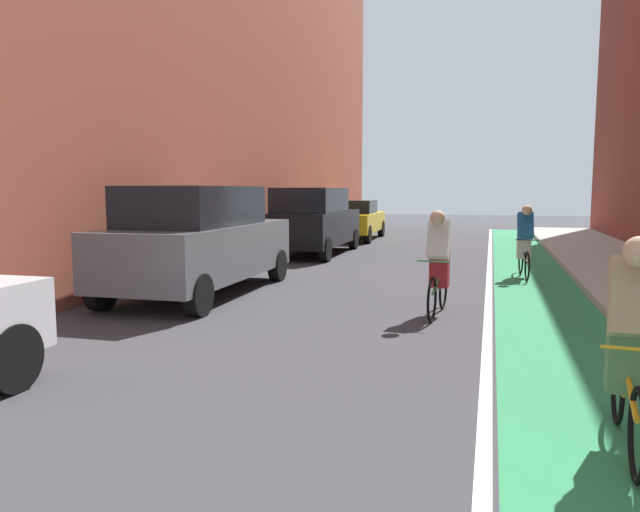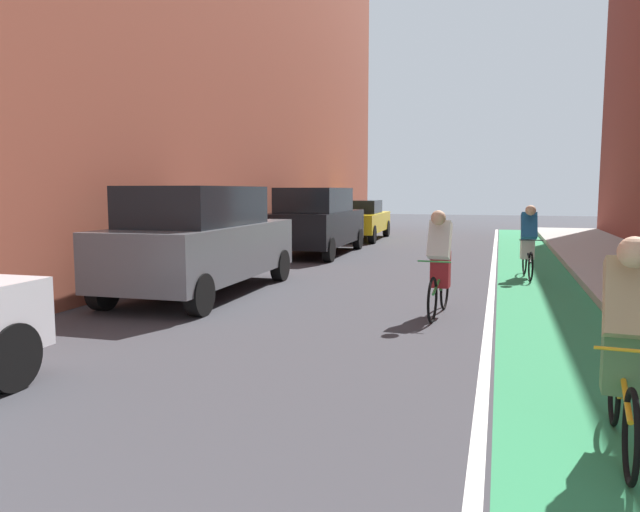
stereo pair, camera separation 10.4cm
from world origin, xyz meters
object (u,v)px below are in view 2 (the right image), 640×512
at_px(parked_suv_gray, 201,239).
at_px(parked_sedan_yellow_cab, 359,219).
at_px(parked_suv_black, 316,220).
at_px(cyclist_mid, 440,263).
at_px(cyclist_lead, 625,338).
at_px(cyclist_trailing, 528,241).

relative_size(parked_suv_gray, parked_sedan_yellow_cab, 1.04).
bearing_deg(parked_suv_black, cyclist_mid, -60.75).
relative_size(cyclist_lead, cyclist_mid, 0.98).
bearing_deg(cyclist_lead, parked_sedan_yellow_cab, 108.96).
xyz_separation_m(parked_suv_gray, parked_suv_black, (-0.00, 7.13, -0.00)).
xyz_separation_m(parked_suv_black, parked_sedan_yellow_cab, (0.00, 5.63, -0.23)).
relative_size(parked_sedan_yellow_cab, cyclist_trailing, 2.76).
bearing_deg(cyclist_trailing, parked_sedan_yellow_cab, 123.46).
bearing_deg(cyclist_lead, parked_suv_black, 116.67).
height_order(parked_suv_gray, parked_suv_black, same).
xyz_separation_m(cyclist_mid, cyclist_trailing, (1.47, 4.60, -0.00)).
bearing_deg(cyclist_mid, parked_sedan_yellow_cab, 108.01).
relative_size(parked_suv_black, cyclist_trailing, 2.85).
xyz_separation_m(parked_suv_black, cyclist_trailing, (5.84, -3.20, -0.21)).
bearing_deg(parked_sedan_yellow_cab, cyclist_mid, -71.99).
relative_size(parked_sedan_yellow_cab, cyclist_mid, 2.69).
relative_size(parked_suv_gray, cyclist_lead, 2.87).
bearing_deg(parked_suv_gray, cyclist_lead, -39.52).
bearing_deg(parked_suv_gray, cyclist_trailing, 33.98).
distance_m(parked_suv_gray, cyclist_lead, 7.94).
relative_size(cyclist_mid, cyclist_trailing, 1.03).
bearing_deg(cyclist_trailing, parked_suv_black, 151.27).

